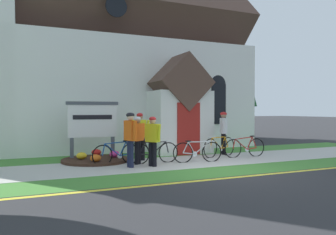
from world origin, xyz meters
TOP-DOWN VIEW (x-y plane):
  - ground at (0.00, 4.00)m, footprint 140.00×140.00m
  - sidewalk_slab at (-1.95, 2.10)m, footprint 32.00×2.65m
  - grass_verge at (-1.95, 0.03)m, footprint 32.00×1.47m
  - church_lawn at (-1.95, 4.33)m, footprint 24.00×1.82m
  - curb_paint_stripe at (-1.95, -0.85)m, footprint 28.00×0.16m
  - church_building at (-2.43, 9.52)m, footprint 14.56×11.03m
  - church_sign at (-3.18, 3.92)m, footprint 1.87×0.21m
  - flower_bed at (-3.17, 3.41)m, footprint 2.35×2.35m
  - bicycle_black at (1.48, 2.74)m, footprint 1.72×0.58m
  - bicycle_green at (0.01, 1.85)m, footprint 1.73×0.35m
  - bicycle_yellow at (2.30, 2.24)m, footprint 1.76×0.13m
  - bicycle_silver at (-1.44, 2.24)m, footprint 1.75×0.08m
  - bicycle_red at (-2.64, 2.50)m, footprint 1.71×0.33m
  - cyclist_in_yellow_jersey at (1.94, 3.20)m, footprint 0.35×0.72m
  - cyclist_in_green_jersey at (-1.68, 3.01)m, footprint 0.59×0.50m
  - cyclist_in_blue_jersey at (-2.42, 1.73)m, footprint 0.32×0.76m
  - cyclist_in_white_jersey at (-1.72, 1.62)m, footprint 0.41×0.65m
  - cyclist_in_orange_jersey at (-2.03, 2.22)m, footprint 0.58×0.42m
  - roadside_conifer at (6.81, 9.66)m, footprint 3.02×3.02m

SIDE VIEW (x-z plane):
  - ground at x=0.00m, z-range 0.00..0.00m
  - curb_paint_stripe at x=-1.95m, z-range 0.00..0.01m
  - grass_verge at x=-1.95m, z-range 0.00..0.01m
  - church_lawn at x=-1.95m, z-range 0.00..0.01m
  - sidewalk_slab at x=-1.95m, z-range 0.00..0.01m
  - flower_bed at x=-3.17m, z-range -0.09..0.25m
  - bicycle_red at x=-2.64m, z-range -0.04..0.77m
  - bicycle_green at x=0.01m, z-range -0.02..0.76m
  - bicycle_silver at x=-1.44m, z-range -0.03..0.77m
  - bicycle_yellow at x=2.30m, z-range -0.04..0.80m
  - bicycle_black at x=1.48m, z-range -0.02..0.80m
  - cyclist_in_orange_jersey at x=-2.03m, z-range 0.12..1.71m
  - cyclist_in_white_jersey at x=-1.72m, z-range 0.13..1.72m
  - cyclist_in_green_jersey at x=-1.68m, z-range 0.15..1.85m
  - cyclist_in_blue_jersey at x=-2.42m, z-range 0.16..1.88m
  - cyclist_in_yellow_jersey at x=1.94m, z-range 0.16..1.89m
  - church_sign at x=-3.18m, z-range 0.32..2.43m
  - church_building at x=-2.43m, z-range -1.64..10.98m
  - roadside_conifer at x=6.81m, z-range 1.00..8.72m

